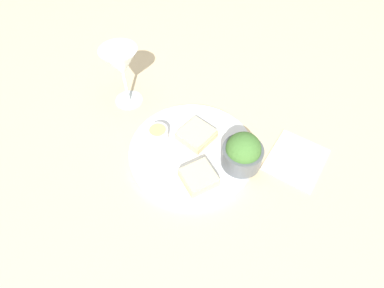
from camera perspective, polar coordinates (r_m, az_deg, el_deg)
ground_plane at (r=0.74m, az=0.00°, el=-1.62°), size 4.00×4.00×0.00m
dinner_plate at (r=0.73m, az=0.00°, el=-1.29°), size 0.31×0.31×0.01m
salad_bowl at (r=0.68m, az=9.62°, el=-1.58°), size 0.09×0.09×0.09m
sauce_ramekin at (r=0.74m, az=-6.48°, el=2.01°), size 0.05×0.05×0.03m
cheese_toast_near at (r=0.74m, az=0.85°, el=1.81°), size 0.10×0.10×0.03m
cheese_toast_far at (r=0.67m, az=1.30°, el=-6.32°), size 0.07×0.07×0.03m
wine_glass at (r=0.79m, az=-13.37°, el=14.57°), size 0.09×0.09×0.17m
napkin at (r=0.76m, az=19.24°, el=-2.73°), size 0.19×0.18×0.01m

